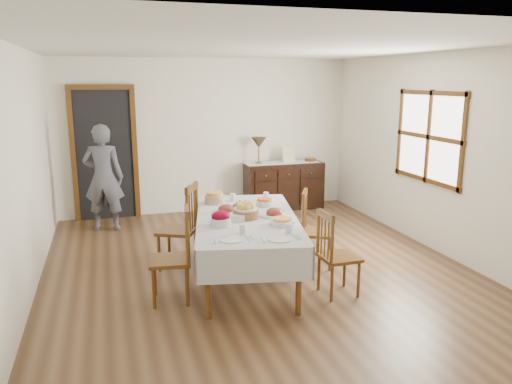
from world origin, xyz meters
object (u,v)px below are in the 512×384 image
object	(u,v)px
chair_left_near	(175,255)
table_lamp	(259,143)
person	(103,174)
chair_left_far	(181,226)
sideboard	(284,186)
chair_right_near	(335,253)
dining_table	(247,225)
chair_right_far	(314,228)

from	to	relation	value
chair_left_near	table_lamp	world-z (taller)	table_lamp
person	chair_left_far	bearing A→B (deg)	125.77
sideboard	chair_right_near	bearing A→B (deg)	-101.45
chair_left_far	sideboard	bearing A→B (deg)	163.95
chair_left_far	person	xyz separation A→B (m)	(-0.88, 1.90, 0.34)
person	sideboard	bearing A→B (deg)	-160.88
dining_table	chair_right_far	world-z (taller)	chair_right_far
dining_table	chair_left_near	bearing A→B (deg)	-148.18
chair_right_near	person	bearing A→B (deg)	34.82
chair_left_far	person	size ratio (longest dim) A/B	0.60
table_lamp	chair_right_near	bearing A→B (deg)	-94.21
chair_left_near	chair_left_far	size ratio (longest dim) A/B	0.95
chair_left_near	chair_right_near	size ratio (longest dim) A/B	1.07
sideboard	table_lamp	distance (m)	0.90
chair_right_far	table_lamp	bearing A→B (deg)	24.65
chair_left_far	dining_table	bearing A→B (deg)	73.60
chair_right_near	sideboard	bearing A→B (deg)	-12.74
chair_right_far	chair_left_near	bearing A→B (deg)	133.87
chair_right_far	chair_right_near	bearing A→B (deg)	-161.36
sideboard	chair_left_near	bearing A→B (deg)	-126.00
chair_left_near	chair_right_near	bearing A→B (deg)	85.59
person	chair_left_near	bearing A→B (deg)	114.39
chair_right_far	table_lamp	xyz separation A→B (m)	(0.13, 2.75, 0.70)
chair_left_far	chair_right_near	xyz separation A→B (m)	(1.43, -1.27, -0.06)
chair_left_far	chair_right_near	size ratio (longest dim) A/B	1.12
chair_left_far	chair_right_near	distance (m)	1.91
chair_right_near	person	world-z (taller)	person
sideboard	table_lamp	world-z (taller)	table_lamp
chair_right_far	sideboard	bearing A→B (deg)	15.14
chair_right_far	sideboard	size ratio (longest dim) A/B	0.68
chair_left_near	person	world-z (taller)	person
chair_left_near	table_lamp	distance (m)	3.85
sideboard	person	bearing A→B (deg)	-171.88
chair_right_far	sideboard	xyz separation A→B (m)	(0.60, 2.74, -0.06)
chair_right_far	table_lamp	distance (m)	2.84
dining_table	table_lamp	bearing A→B (deg)	82.13
chair_left_near	table_lamp	size ratio (longest dim) A/B	2.15
person	table_lamp	bearing A→B (deg)	-159.26
sideboard	dining_table	bearing A→B (deg)	-117.17
chair_left_near	sideboard	size ratio (longest dim) A/B	0.72
chair_left_far	sideboard	xyz separation A→B (m)	(2.16, 2.34, -0.11)
dining_table	person	xyz separation A→B (m)	(-1.53, 2.51, 0.21)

